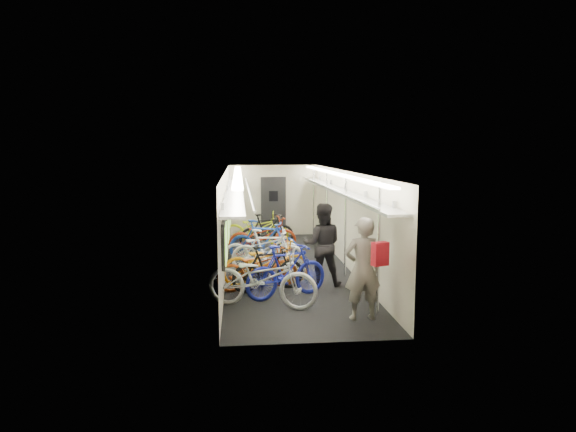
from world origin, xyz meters
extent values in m
plane|color=black|center=(0.00, 0.00, 0.00)|extent=(10.00, 10.00, 0.00)
plane|color=white|center=(0.00, 0.00, 2.40)|extent=(10.00, 10.00, 0.00)
plane|color=beige|center=(-1.50, 0.00, 1.20)|extent=(0.00, 10.00, 10.00)
plane|color=beige|center=(1.50, 0.00, 1.20)|extent=(0.00, 10.00, 10.00)
plane|color=beige|center=(0.00, 5.00, 1.20)|extent=(3.00, 0.00, 3.00)
plane|color=beige|center=(0.00, -5.00, 1.20)|extent=(3.00, 0.00, 3.00)
cube|color=black|center=(-1.46, -3.20, 1.25)|extent=(0.06, 1.10, 0.80)
cube|color=#66B750|center=(-1.42, -3.20, 1.25)|extent=(0.02, 0.96, 0.66)
cube|color=black|center=(-1.46, -1.00, 1.25)|extent=(0.06, 1.10, 0.80)
cube|color=#66B750|center=(-1.42, -1.00, 1.25)|extent=(0.02, 0.96, 0.66)
cube|color=black|center=(-1.46, 1.20, 1.25)|extent=(0.06, 1.10, 0.80)
cube|color=#66B750|center=(-1.42, 1.20, 1.25)|extent=(0.02, 0.96, 0.66)
cube|color=black|center=(-1.46, 3.40, 1.25)|extent=(0.06, 1.10, 0.80)
cube|color=#66B750|center=(-1.42, 3.40, 1.25)|extent=(0.02, 0.96, 0.66)
cube|color=#FFF00D|center=(-1.45, -2.10, 1.30)|extent=(0.02, 0.22, 0.30)
cube|color=#FFF00D|center=(-1.45, 0.10, 1.30)|extent=(0.02, 0.22, 0.30)
cube|color=#FFF00D|center=(-1.45, 2.30, 1.30)|extent=(0.02, 0.22, 0.30)
cube|color=black|center=(0.00, 4.94, 1.00)|extent=(0.85, 0.08, 2.00)
cube|color=#999BA0|center=(-1.28, 0.00, 1.92)|extent=(0.40, 9.70, 0.05)
cube|color=#999BA0|center=(1.28, 0.00, 1.92)|extent=(0.40, 9.70, 0.05)
cylinder|color=silver|center=(-0.95, 0.00, 2.02)|extent=(0.04, 9.70, 0.04)
cylinder|color=silver|center=(0.95, 0.00, 2.02)|extent=(0.04, 9.70, 0.04)
cube|color=white|center=(-1.20, 0.00, 2.34)|extent=(0.18, 9.60, 0.04)
cube|color=white|center=(1.20, 0.00, 2.34)|extent=(0.18, 9.60, 0.04)
cylinder|color=silver|center=(1.25, -3.80, 1.20)|extent=(0.05, 0.05, 2.38)
cylinder|color=silver|center=(1.25, -1.00, 1.20)|extent=(0.05, 0.05, 2.38)
cylinder|color=silver|center=(1.25, 1.50, 1.20)|extent=(0.05, 0.05, 2.38)
cylinder|color=silver|center=(1.25, 4.00, 1.20)|extent=(0.05, 0.05, 2.38)
imported|color=silver|center=(-0.77, -3.12, 0.56)|extent=(2.25, 1.41, 1.11)
imported|color=#1A229C|center=(-0.26, -2.56, 0.54)|extent=(1.85, 1.19, 1.08)
imported|color=#9F3B11|center=(-0.80, -1.89, 0.46)|extent=(1.86, 1.08, 0.92)
imported|color=black|center=(-0.58, -2.04, 0.48)|extent=(1.66, 0.92, 0.96)
imported|color=orange|center=(-0.61, -1.53, 0.50)|extent=(2.00, 0.95, 1.01)
imported|color=white|center=(-0.50, -0.47, 0.53)|extent=(1.80, 0.69, 1.06)
imported|color=silver|center=(-0.62, -0.07, 0.51)|extent=(1.97, 0.72, 1.03)
imported|color=#1B41A7|center=(-0.56, 0.54, 0.57)|extent=(1.96, 1.16, 1.13)
imported|color=#982B10|center=(-0.52, 1.71, 0.52)|extent=(2.11, 1.19, 1.05)
imported|color=black|center=(-0.36, 2.46, 0.53)|extent=(1.83, 1.14, 1.07)
imported|color=#D5EA16|center=(-0.67, 3.03, 0.52)|extent=(2.04, 0.85, 1.05)
imported|color=slate|center=(0.93, -3.97, 0.90)|extent=(0.68, 0.47, 1.79)
imported|color=black|center=(0.60, -1.67, 0.90)|extent=(0.96, 0.79, 1.79)
cube|color=#A7101D|center=(1.05, -4.59, 1.28)|extent=(0.29, 0.22, 0.38)
camera|label=1|loc=(-1.19, -12.44, 2.94)|focal=32.00mm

